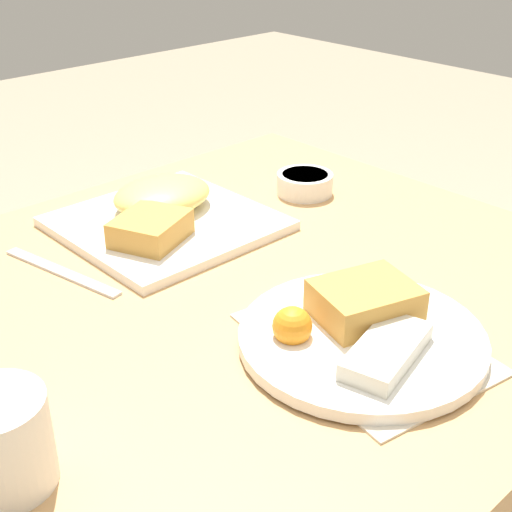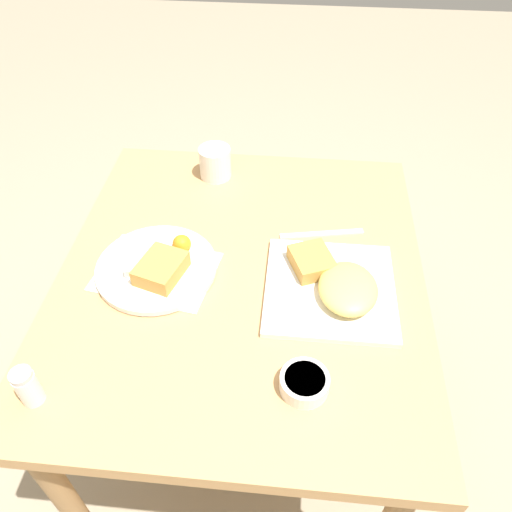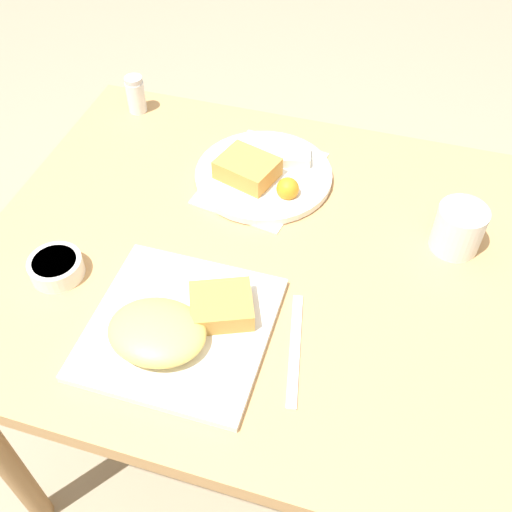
% 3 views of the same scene
% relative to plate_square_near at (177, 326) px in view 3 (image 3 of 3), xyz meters
% --- Properties ---
extents(ground_plane, '(8.00, 8.00, 0.00)m').
position_rel_plate_square_near_xyz_m(ground_plane, '(0.04, 0.21, -0.73)').
color(ground_plane, gray).
extents(dining_table, '(0.95, 0.83, 0.71)m').
position_rel_plate_square_near_xyz_m(dining_table, '(0.04, 0.21, -0.11)').
color(dining_table, tan).
rests_on(dining_table, ground_plane).
extents(menu_card, '(0.23, 0.29, 0.00)m').
position_rel_plate_square_near_xyz_m(menu_card, '(0.02, 0.40, -0.02)').
color(menu_card, beige).
rests_on(menu_card, dining_table).
extents(plate_square_near, '(0.28, 0.28, 0.06)m').
position_rel_plate_square_near_xyz_m(plate_square_near, '(0.00, 0.00, 0.00)').
color(plate_square_near, white).
rests_on(plate_square_near, dining_table).
extents(plate_oval_far, '(0.27, 0.27, 0.05)m').
position_rel_plate_square_near_xyz_m(plate_oval_far, '(0.02, 0.40, -0.00)').
color(plate_oval_far, white).
rests_on(plate_oval_far, menu_card).
extents(sauce_ramekin, '(0.09, 0.09, 0.03)m').
position_rel_plate_square_near_xyz_m(sauce_ramekin, '(-0.25, 0.06, -0.00)').
color(sauce_ramekin, white).
rests_on(sauce_ramekin, dining_table).
extents(salt_shaker, '(0.04, 0.04, 0.08)m').
position_rel_plate_square_near_xyz_m(salt_shaker, '(-0.31, 0.55, 0.02)').
color(salt_shaker, white).
rests_on(salt_shaker, dining_table).
extents(butter_knife, '(0.06, 0.21, 0.00)m').
position_rel_plate_square_near_xyz_m(butter_knife, '(0.19, 0.03, -0.02)').
color(butter_knife, silver).
rests_on(butter_knife, dining_table).
extents(coffee_mug, '(0.09, 0.09, 0.09)m').
position_rel_plate_square_near_xyz_m(coffee_mug, '(0.40, 0.32, 0.02)').
color(coffee_mug, white).
rests_on(coffee_mug, dining_table).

